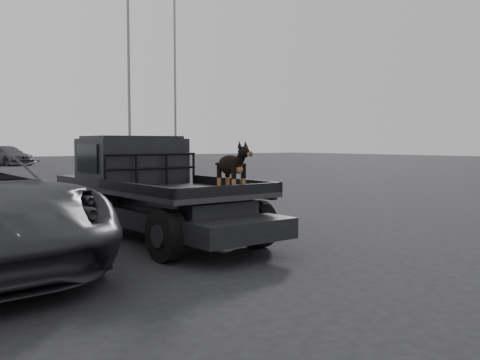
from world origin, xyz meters
TOP-DOWN VIEW (x-y plane):
  - ground at (0.00, 0.00)m, footprint 120.00×120.00m
  - flatbed_ute at (0.16, 1.45)m, footprint 2.00×5.40m
  - ute_cab at (0.16, 2.40)m, footprint 1.72×1.30m
  - headache_rack at (0.16, 1.65)m, footprint 1.80×0.08m
  - dog at (0.39, -0.36)m, footprint 0.32×0.60m
  - distant_car_b at (6.46, 35.42)m, footprint 3.34×5.35m
  - floodlight_mid at (11.76, 25.80)m, footprint 1.08×0.28m
  - floodlight_far at (18.87, 31.70)m, footprint 1.08×0.28m

SIDE VIEW (x-z plane):
  - ground at x=0.00m, z-range 0.00..0.00m
  - flatbed_ute at x=0.16m, z-range 0.00..0.92m
  - distant_car_b at x=6.46m, z-range 0.00..1.45m
  - headache_rack at x=0.16m, z-range 0.92..1.47m
  - dog at x=0.39m, z-range 0.92..1.66m
  - ute_cab at x=0.16m, z-range 0.92..1.80m
  - floodlight_mid at x=11.76m, z-range 0.60..14.32m
  - floodlight_far at x=18.87m, z-range 0.60..15.55m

